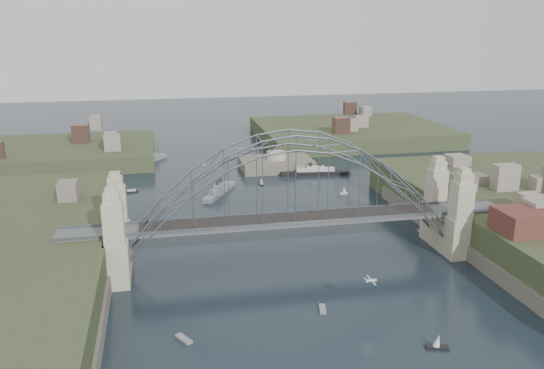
{
  "coord_description": "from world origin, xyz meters",
  "views": [
    {
      "loc": [
        -23.58,
        -97.25,
        43.31
      ],
      "look_at": [
        0.0,
        18.0,
        10.0
      ],
      "focal_mm": 37.58,
      "sensor_mm": 36.0,
      "label": 1
    }
  ],
  "objects": [
    {
      "name": "fort_island",
      "position": [
        12.0,
        70.0,
        -0.34
      ],
      "size": [
        22.0,
        16.0,
        9.4
      ],
      "color": "#5A5448",
      "rests_on": "ground"
    },
    {
      "name": "bridge",
      "position": [
        0.0,
        0.0,
        12.32
      ],
      "size": [
        84.0,
        13.8,
        24.6
      ],
      "color": "#545457",
      "rests_on": "ground"
    },
    {
      "name": "ground",
      "position": [
        0.0,
        0.0,
        0.0
      ],
      "size": [
        500.0,
        500.0,
        0.0
      ],
      "primitive_type": "plane",
      "color": "black",
      "rests_on": "ground"
    },
    {
      "name": "small_boat_f",
      "position": [
        4.1,
        52.5,
        0.99
      ],
      "size": [
        1.38,
        1.84,
        2.38
      ],
      "color": "#BABAB6",
      "rests_on": "ground"
    },
    {
      "name": "aeroplane",
      "position": [
        6.96,
        -22.45,
        5.66
      ],
      "size": [
        1.86,
        3.55,
        0.52
      ],
      "color": "silver"
    },
    {
      "name": "headland_nw",
      "position": [
        -55.0,
        95.0,
        0.5
      ],
      "size": [
        60.0,
        45.0,
        9.0
      ],
      "primitive_type": "cube",
      "color": "#333D22",
      "rests_on": "ground"
    },
    {
      "name": "naval_cruiser_far",
      "position": [
        -26.79,
        86.77,
        0.86
      ],
      "size": [
        11.91,
        14.17,
        5.51
      ],
      "color": "gray",
      "rests_on": "ground"
    },
    {
      "name": "ocean_liner",
      "position": [
        21.83,
        60.48,
        0.79
      ],
      "size": [
        20.86,
        4.83,
        5.08
      ],
      "color": "black",
      "rests_on": "ground"
    },
    {
      "name": "small_boat_c",
      "position": [
        0.34,
        -19.94,
        0.15
      ],
      "size": [
        1.52,
        3.03,
        0.45
      ],
      "color": "#BABAB6",
      "rests_on": "ground"
    },
    {
      "name": "small_boat_d",
      "position": [
        23.87,
        39.72,
        0.9
      ],
      "size": [
        2.25,
        1.08,
        2.38
      ],
      "color": "#BABAB6",
      "rests_on": "ground"
    },
    {
      "name": "small_boat_a",
      "position": [
        -19.09,
        20.22,
        0.29
      ],
      "size": [
        2.49,
        1.48,
        1.43
      ],
      "color": "#BABAB6",
      "rests_on": "ground"
    },
    {
      "name": "small_boat_j",
      "position": [
        -21.52,
        -24.48,
        0.15
      ],
      "size": [
        2.54,
        3.28,
        0.45
      ],
      "color": "#BABAB6",
      "rests_on": "ground"
    },
    {
      "name": "headland_ne",
      "position": [
        50.0,
        110.0,
        0.75
      ],
      "size": [
        70.0,
        55.0,
        9.5
      ],
      "primitive_type": "cube",
      "color": "#333D22",
      "rests_on": "ground"
    },
    {
      "name": "small_boat_e",
      "position": [
        -31.2,
        52.63,
        0.28
      ],
      "size": [
        3.94,
        1.93,
        1.43
      ],
      "color": "#BABAB6",
      "rests_on": "ground"
    },
    {
      "name": "small_boat_h",
      "position": [
        -9.66,
        78.97,
        0.15
      ],
      "size": [
        0.92,
        2.15,
        0.45
      ],
      "color": "#BABAB6",
      "rests_on": "ground"
    },
    {
      "name": "small_boat_b",
      "position": [
        4.43,
        25.9,
        0.15
      ],
      "size": [
        1.22,
        1.63,
        0.45
      ],
      "color": "#BABAB6",
      "rests_on": "ground"
    },
    {
      "name": "small_boat_g",
      "position": [
        12.77,
        -33.69,
        0.73
      ],
      "size": [
        3.31,
        1.95,
        2.38
      ],
      "color": "#BABAB6",
      "rests_on": "ground"
    },
    {
      "name": "small_boat_i",
      "position": [
        31.56,
        9.67,
        0.93
      ],
      "size": [
        2.1,
        1.06,
        2.38
      ],
      "color": "#BABAB6",
      "rests_on": "ground"
    },
    {
      "name": "naval_cruiser_near",
      "position": [
        -8.37,
        46.33,
        0.84
      ],
      "size": [
        10.39,
        17.03,
        5.38
      ],
      "color": "gray",
      "rests_on": "ground"
    }
  ]
}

